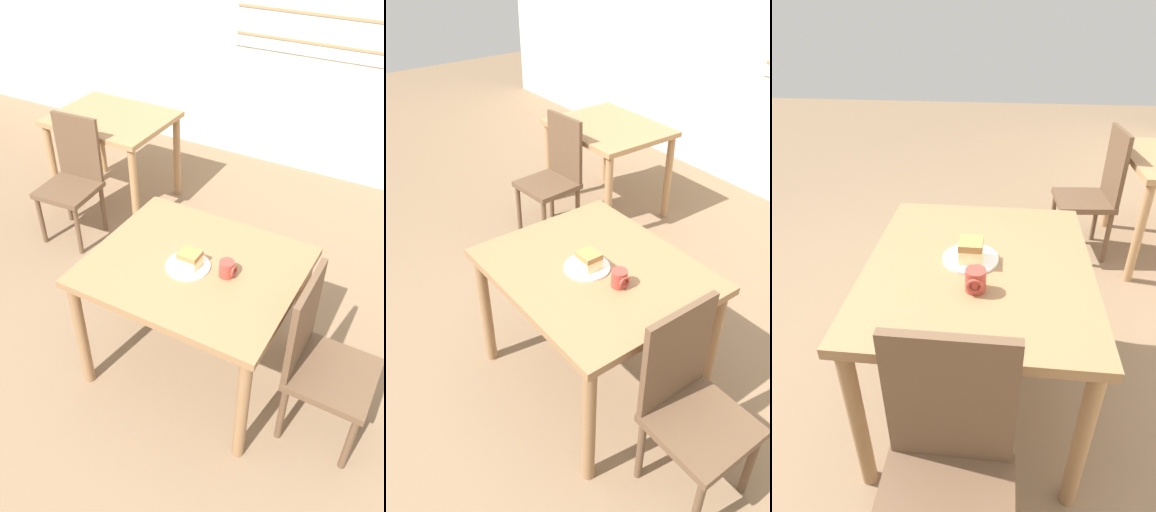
# 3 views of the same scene
# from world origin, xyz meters

# --- Properties ---
(ground_plane) EXTENTS (14.00, 14.00, 0.00)m
(ground_plane) POSITION_xyz_m (0.00, 0.00, 0.00)
(ground_plane) COLOR #7A6047
(wall_back) EXTENTS (10.00, 0.10, 2.80)m
(wall_back) POSITION_xyz_m (-0.00, 3.03, 1.41)
(wall_back) COLOR silver
(wall_back) RESTS_ON ground_plane
(dining_table_near) EXTENTS (1.03, 0.88, 0.76)m
(dining_table_near) POSITION_xyz_m (-0.04, 0.45, 0.66)
(dining_table_near) COLOR olive
(dining_table_near) RESTS_ON ground_plane
(dining_table_far) EXTENTS (0.91, 0.74, 0.75)m
(dining_table_far) POSITION_xyz_m (-1.51, 1.73, 0.63)
(dining_table_far) COLOR #9E754C
(dining_table_far) RESTS_ON ground_plane
(chair_near_window) EXTENTS (0.39, 0.39, 0.93)m
(chair_near_window) POSITION_xyz_m (0.66, 0.41, 0.49)
(chair_near_window) COLOR brown
(chair_near_window) RESTS_ON ground_plane
(chair_far_corner) EXTENTS (0.42, 0.42, 0.93)m
(chair_far_corner) POSITION_xyz_m (-1.48, 1.18, 0.49)
(chair_far_corner) COLOR brown
(chair_far_corner) RESTS_ON ground_plane
(plate) EXTENTS (0.22, 0.22, 0.01)m
(plate) POSITION_xyz_m (-0.06, 0.41, 0.77)
(plate) COLOR white
(plate) RESTS_ON dining_table_near
(cake_slice) EXTENTS (0.10, 0.09, 0.08)m
(cake_slice) POSITION_xyz_m (-0.05, 0.41, 0.81)
(cake_slice) COLOR beige
(cake_slice) RESTS_ON plate
(coffee_mug) EXTENTS (0.08, 0.07, 0.08)m
(coffee_mug) POSITION_xyz_m (0.14, 0.45, 0.80)
(coffee_mug) COLOR #9E382D
(coffee_mug) RESTS_ON dining_table_near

